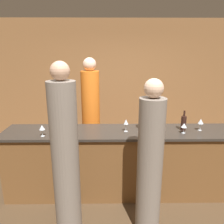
{
  "coord_description": "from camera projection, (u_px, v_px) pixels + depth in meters",
  "views": [
    {
      "loc": [
        -0.28,
        -2.9,
        2.07
      ],
      "look_at": [
        -0.24,
        0.1,
        1.23
      ],
      "focal_mm": 35.0,
      "sensor_mm": 36.0,
      "label": 1
    }
  ],
  "objects": [
    {
      "name": "ground_plane",
      "position": [
        128.0,
        191.0,
        3.35
      ],
      "size": [
        14.0,
        14.0,
        0.0
      ],
      "primitive_type": "plane",
      "color": "#4C3823"
    },
    {
      "name": "back_wall",
      "position": [
        121.0,
        80.0,
        5.28
      ],
      "size": [
        8.0,
        0.06,
        2.8
      ],
      "color": "olive",
      "rests_on": "ground_plane"
    },
    {
      "name": "bar_counter",
      "position": [
        129.0,
        162.0,
        3.22
      ],
      "size": [
        3.57,
        0.63,
        0.98
      ],
      "color": "brown",
      "rests_on": "ground_plane"
    },
    {
      "name": "bartender",
      "position": [
        91.0,
        118.0,
        3.86
      ],
      "size": [
        0.32,
        0.32,
        1.98
      ],
      "rotation": [
        0.0,
        0.0,
        3.14
      ],
      "color": "orange",
      "rests_on": "ground_plane"
    },
    {
      "name": "guest_0",
      "position": [
        150.0,
        165.0,
        2.41
      ],
      "size": [
        0.28,
        0.28,
        1.81
      ],
      "color": "gray",
      "rests_on": "ground_plane"
    },
    {
      "name": "guest_1",
      "position": [
        65.0,
        159.0,
        2.37
      ],
      "size": [
        0.3,
        0.3,
        1.98
      ],
      "color": "gray",
      "rests_on": "ground_plane"
    },
    {
      "name": "wine_bottle_0",
      "position": [
        184.0,
        123.0,
        3.09
      ],
      "size": [
        0.07,
        0.07,
        0.29
      ],
      "color": "black",
      "rests_on": "bar_counter"
    },
    {
      "name": "wine_bottle_1",
      "position": [
        158.0,
        127.0,
        2.86
      ],
      "size": [
        0.08,
        0.08,
        0.32
      ],
      "color": "black",
      "rests_on": "bar_counter"
    },
    {
      "name": "ice_bucket",
      "position": [
        144.0,
        122.0,
        3.15
      ],
      "size": [
        0.16,
        0.16,
        0.2
      ],
      "color": "silver",
      "rests_on": "bar_counter"
    },
    {
      "name": "wine_glass_0",
      "position": [
        126.0,
        122.0,
        3.03
      ],
      "size": [
        0.07,
        0.07,
        0.18
      ],
      "color": "silver",
      "rests_on": "bar_counter"
    },
    {
      "name": "wine_glass_1",
      "position": [
        145.0,
        129.0,
        2.85
      ],
      "size": [
        0.06,
        0.06,
        0.15
      ],
      "color": "silver",
      "rests_on": "bar_counter"
    },
    {
      "name": "wine_glass_2",
      "position": [
        70.0,
        127.0,
        2.87
      ],
      "size": [
        0.08,
        0.08,
        0.16
      ],
      "color": "silver",
      "rests_on": "bar_counter"
    },
    {
      "name": "wine_glass_3",
      "position": [
        201.0,
        122.0,
        3.07
      ],
      "size": [
        0.08,
        0.08,
        0.17
      ],
      "color": "silver",
      "rests_on": "bar_counter"
    },
    {
      "name": "wine_glass_4",
      "position": [
        64.0,
        125.0,
        2.95
      ],
      "size": [
        0.08,
        0.08,
        0.16
      ],
      "color": "silver",
      "rests_on": "bar_counter"
    },
    {
      "name": "wine_glass_5",
      "position": [
        184.0,
        126.0,
        2.97
      ],
      "size": [
        0.08,
        0.08,
        0.14
      ],
      "color": "silver",
      "rests_on": "bar_counter"
    },
    {
      "name": "wine_glass_6",
      "position": [
        42.0,
        128.0,
        2.86
      ],
      "size": [
        0.08,
        0.08,
        0.15
      ],
      "color": "silver",
      "rests_on": "bar_counter"
    }
  ]
}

